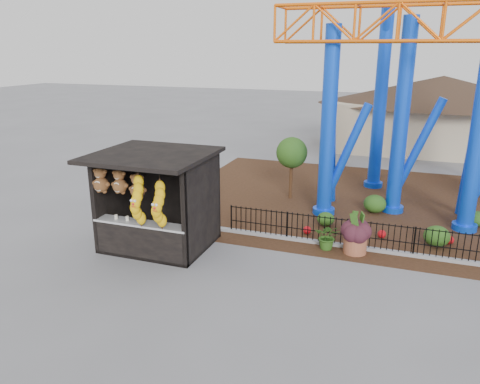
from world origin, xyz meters
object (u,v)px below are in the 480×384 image
(roller_coaster, at_px, (442,41))
(terracotta_planter, at_px, (355,244))
(prize_booth, at_px, (153,203))
(potted_plant, at_px, (328,236))

(roller_coaster, relative_size, terracotta_planter, 15.23)
(prize_booth, bearing_deg, roller_coaster, 42.08)
(terracotta_planter, xyz_separation_m, potted_plant, (-0.86, 0.00, 0.12))
(potted_plant, bearing_deg, terracotta_planter, -0.20)
(roller_coaster, bearing_deg, terracotta_planter, -110.31)
(roller_coaster, bearing_deg, prize_booth, -137.92)
(terracotta_planter, height_order, potted_plant, potted_plant)
(roller_coaster, bearing_deg, potted_plant, -117.73)
(prize_booth, relative_size, roller_coaster, 0.32)
(potted_plant, bearing_deg, roller_coaster, 62.07)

